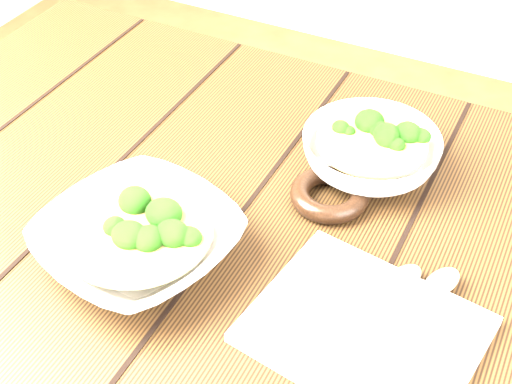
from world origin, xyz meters
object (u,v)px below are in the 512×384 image
Objects in this scene: table at (249,291)px; soup_bowl_front at (138,240)px; trivet at (330,194)px; soup_bowl_back at (370,152)px; napkin at (365,329)px.

soup_bowl_front reaches higher than table.
soup_bowl_front is 0.25m from trivet.
soup_bowl_front is at bearing -124.14° from soup_bowl_back.
trivet is (0.16, 0.19, -0.02)m from soup_bowl_front.
soup_bowl_back is at bearing 55.86° from soup_bowl_front.
table is 5.97× the size of soup_bowl_back.
soup_bowl_front is at bearing -130.38° from trivet.
soup_bowl_front is 1.16× the size of napkin.
soup_bowl_front is (-0.09, -0.10, 0.15)m from table.
soup_bowl_back is 1.96× the size of trivet.
soup_bowl_front reaches higher than trivet.
table is 5.13× the size of napkin.
soup_bowl_front is 0.28m from napkin.
table is at bearing -118.72° from soup_bowl_back.
table is 0.24m from napkin.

